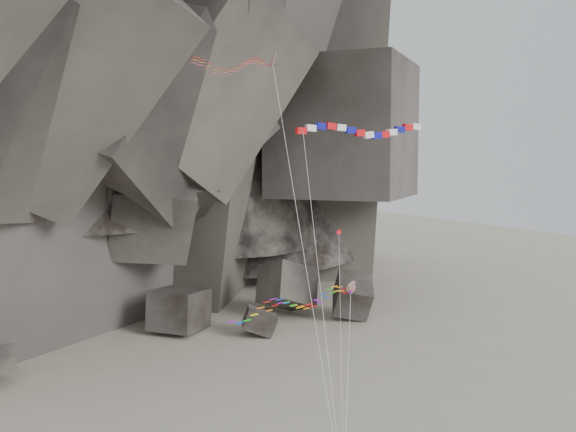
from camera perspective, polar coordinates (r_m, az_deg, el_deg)
headland at (r=111.79m, az=-22.42°, el=14.82°), size 110.00×70.00×84.00m
boulder_field at (r=82.85m, az=-11.46°, el=-9.67°), size 62.68×19.35×8.98m
delta_kite at (r=48.39m, az=-5.08°, el=13.24°), size 8.21×12.02×30.88m
banner_kite at (r=54.71m, az=6.58°, el=7.49°), size 16.25×11.58×25.43m
parafoil_kite at (r=46.17m, az=0.17°, el=-7.73°), size 12.66×6.17×13.07m
pennant_kite at (r=50.58m, az=4.61°, el=-5.99°), size 7.41×8.58×16.70m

